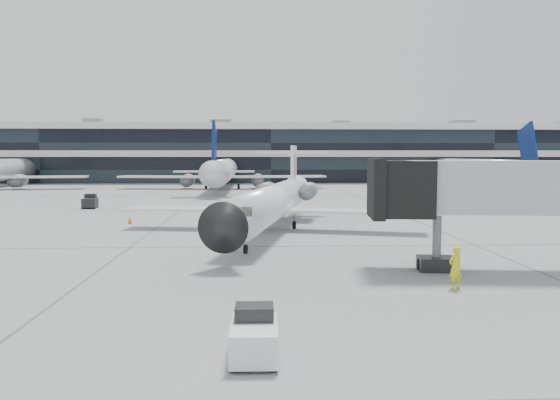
{
  "coord_description": "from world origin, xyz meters",
  "views": [
    {
      "loc": [
        -2.78,
        -31.11,
        5.28
      ],
      "look_at": [
        -1.36,
        1.18,
        2.6
      ],
      "focal_mm": 35.0,
      "sensor_mm": 36.0,
      "label": 1
    }
  ],
  "objects": [
    {
      "name": "ground",
      "position": [
        0.0,
        0.0,
        0.0
      ],
      "size": [
        220.0,
        220.0,
        0.0
      ],
      "primitive_type": "plane",
      "color": "gray",
      "rests_on": "ground"
    },
    {
      "name": "terminal",
      "position": [
        0.0,
        82.0,
        5.0
      ],
      "size": [
        170.0,
        22.0,
        10.0
      ],
      "primitive_type": "cube",
      "color": "black",
      "rests_on": "ground"
    },
    {
      "name": "bg_jet_center",
      "position": [
        -8.0,
        55.0,
        0.0
      ],
      "size": [
        32.0,
        40.0,
        9.6
      ],
      "primitive_type": null,
      "color": "silver",
      "rests_on": "ground"
    },
    {
      "name": "bg_jet_right",
      "position": [
        32.0,
        55.0,
        0.0
      ],
      "size": [
        32.0,
        40.0,
        9.6
      ],
      "primitive_type": null,
      "color": "silver",
      "rests_on": "ground"
    },
    {
      "name": "regional_jet",
      "position": [
        -1.56,
        6.75,
        2.08
      ],
      "size": [
        21.03,
        26.22,
        6.09
      ],
      "rotation": [
        0.0,
        0.0,
        -0.2
      ],
      "color": "white",
      "rests_on": "ground"
    },
    {
      "name": "ramp_worker",
      "position": [
        5.06,
        -10.25,
        0.86
      ],
      "size": [
        0.74,
        0.63,
        1.71
      ],
      "primitive_type": "imported",
      "rotation": [
        0.0,
        0.0,
        3.56
      ],
      "color": "#D5EB18",
      "rests_on": "ground"
    },
    {
      "name": "baggage_tug",
      "position": [
        -2.84,
        -17.29,
        0.58
      ],
      "size": [
        1.24,
        2.06,
        1.3
      ],
      "rotation": [
        0.0,
        0.0,
        -0.01
      ],
      "color": "white",
      "rests_on": "ground"
    },
    {
      "name": "traffic_cone",
      "position": [
        -12.5,
        10.98,
        0.24
      ],
      "size": [
        0.39,
        0.39,
        0.5
      ],
      "rotation": [
        0.0,
        0.0,
        0.18
      ],
      "color": "#DC510B",
      "rests_on": "ground"
    },
    {
      "name": "far_tug",
      "position": [
        -19.28,
        23.58,
        0.63
      ],
      "size": [
        1.54,
        2.33,
        1.39
      ],
      "rotation": [
        0.0,
        0.0,
        0.12
      ],
      "color": "black",
      "rests_on": "ground"
    }
  ]
}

